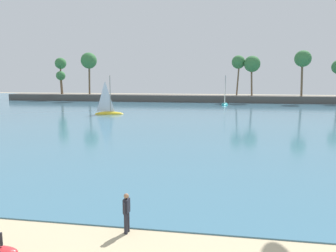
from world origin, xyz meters
TOP-DOWN VIEW (x-y plane):
  - sea at (0.00, 66.16)m, footprint 220.00×116.57m
  - palm_headland at (-0.76, 84.33)m, footprint 113.47×6.54m
  - person_at_waterline at (0.24, 7.51)m, footprint 0.23×0.55m
  - sailboat_near_shore at (-15.96, 50.47)m, footprint 5.16×2.50m
  - sailboat_mid_bay at (3.85, 74.54)m, footprint 1.84×5.17m

SIDE VIEW (x-z plane):
  - sea at x=0.00m, z-range 0.00..0.06m
  - sailboat_near_shore at x=-15.96m, z-range -2.89..4.31m
  - sailboat_mid_bay at x=3.85m, z-range -2.96..4.41m
  - person_at_waterline at x=0.24m, z-range 0.06..1.73m
  - palm_headland at x=-0.76m, z-range -3.63..9.62m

